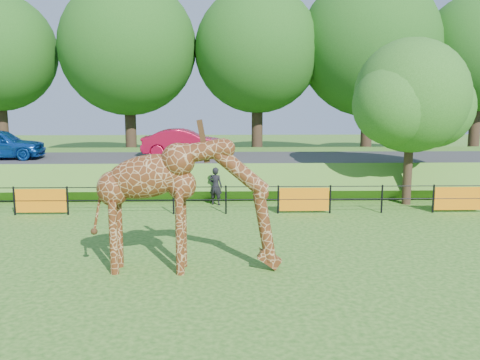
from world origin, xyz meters
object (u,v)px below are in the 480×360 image
at_px(visitor, 216,186).
at_px(giraffe, 187,205).
at_px(car_red, 184,143).
at_px(tree_east, 413,100).

bearing_deg(visitor, giraffe, 108.16).
height_order(car_red, tree_east, tree_east).
bearing_deg(giraffe, car_red, 96.38).
height_order(visitor, tree_east, tree_east).
bearing_deg(car_red, tree_east, -115.71).
xyz_separation_m(giraffe, visitor, (0.59, 8.15, -0.97)).
bearing_deg(tree_east, car_red, 153.01).
height_order(giraffe, visitor, giraffe).
distance_m(giraffe, visitor, 8.23).
relative_size(giraffe, visitor, 3.14).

